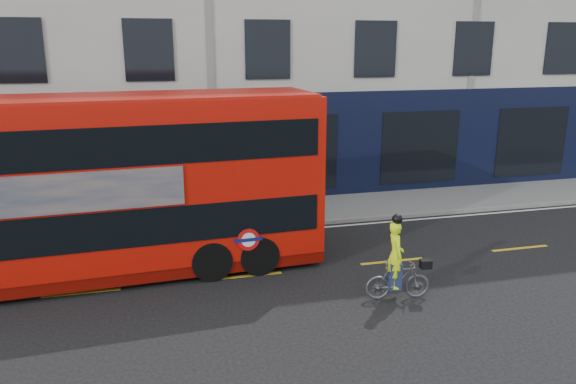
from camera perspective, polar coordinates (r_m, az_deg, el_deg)
name	(u,v)px	position (r m, az deg, el deg)	size (l,w,h in m)	color
ground	(259,302)	(13.15, -2.99, -11.07)	(120.00, 120.00, 0.00)	black
pavement	(221,216)	(19.11, -6.86, -2.47)	(60.00, 3.00, 0.12)	gray
kerb	(227,230)	(17.69, -6.21, -3.88)	(60.00, 0.12, 0.13)	gray
road_edge_line	(229,235)	(17.43, -6.06, -4.38)	(58.00, 0.10, 0.01)	silver
lane_dashes	(247,276)	(14.49, -4.18, -8.50)	(58.00, 0.12, 0.01)	gold
bus	(96,187)	(14.57, -18.94, 0.49)	(11.37, 3.15, 4.53)	#B91107
cyclist	(397,271)	(13.22, 11.03, -7.87)	(1.56, 0.64, 2.07)	#4C4F51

